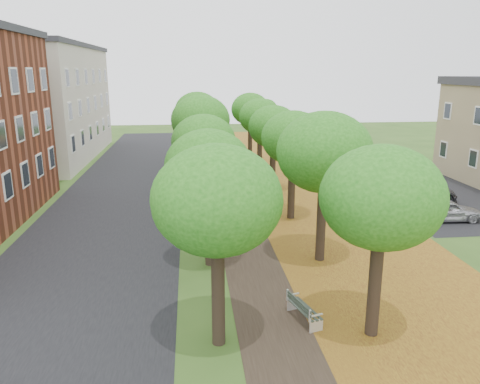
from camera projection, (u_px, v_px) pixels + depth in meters
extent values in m
plane|color=#2D4C19|center=(290.00, 338.00, 14.45)|extent=(120.00, 120.00, 0.00)
cube|color=black|center=(115.00, 208.00, 28.11)|extent=(8.00, 70.00, 0.01)
cube|color=black|center=(239.00, 204.00, 28.88)|extent=(3.20, 70.00, 0.01)
cube|color=olive|center=(318.00, 202.00, 29.40)|extent=(7.50, 70.00, 0.01)
cube|color=black|center=(438.00, 194.00, 31.23)|extent=(9.00, 16.00, 0.01)
cylinder|color=black|center=(218.00, 293.00, 13.80)|extent=(0.40, 0.40, 3.35)
ellipsoid|color=#1B5E13|center=(217.00, 199.00, 13.07)|extent=(3.70, 3.70, 3.15)
cylinder|color=black|center=(209.00, 227.00, 19.57)|extent=(0.40, 0.40, 3.35)
ellipsoid|color=#1B5E13|center=(208.00, 159.00, 18.85)|extent=(3.70, 3.70, 3.15)
cylinder|color=black|center=(205.00, 191.00, 25.35)|extent=(0.40, 0.40, 3.35)
ellipsoid|color=#1B5E13|center=(204.00, 139.00, 24.62)|extent=(3.70, 3.70, 3.15)
cylinder|color=black|center=(202.00, 169.00, 31.12)|extent=(0.40, 0.40, 3.35)
ellipsoid|color=#1B5E13|center=(201.00, 126.00, 30.39)|extent=(3.70, 3.70, 3.15)
cylinder|color=black|center=(200.00, 154.00, 36.89)|extent=(0.40, 0.40, 3.35)
ellipsoid|color=#1B5E13|center=(199.00, 117.00, 36.17)|extent=(3.70, 3.70, 3.15)
cylinder|color=black|center=(198.00, 142.00, 42.67)|extent=(0.40, 0.40, 3.35)
ellipsoid|color=#1B5E13|center=(197.00, 110.00, 41.94)|extent=(3.70, 3.70, 3.15)
cylinder|color=black|center=(375.00, 285.00, 14.29)|extent=(0.40, 0.40, 3.35)
ellipsoid|color=#1B5E13|center=(382.00, 194.00, 13.57)|extent=(3.70, 3.70, 3.15)
cylinder|color=black|center=(321.00, 223.00, 20.07)|extent=(0.40, 0.40, 3.35)
ellipsoid|color=#1B5E13|center=(324.00, 157.00, 19.34)|extent=(3.70, 3.70, 3.15)
cylinder|color=black|center=(291.00, 189.00, 25.84)|extent=(0.40, 0.40, 3.35)
ellipsoid|color=#1B5E13|center=(293.00, 137.00, 25.12)|extent=(3.70, 3.70, 3.15)
cylinder|color=black|center=(273.00, 167.00, 31.61)|extent=(0.40, 0.40, 3.35)
ellipsoid|color=#1B5E13|center=(273.00, 125.00, 30.89)|extent=(3.70, 3.70, 3.15)
cylinder|color=black|center=(260.00, 152.00, 37.39)|extent=(0.40, 0.40, 3.35)
ellipsoid|color=#1B5E13|center=(260.00, 116.00, 36.66)|extent=(3.70, 3.70, 3.15)
cylinder|color=black|center=(250.00, 141.00, 43.16)|extent=(0.40, 0.40, 3.35)
ellipsoid|color=#1B5E13|center=(250.00, 110.00, 42.44)|extent=(3.70, 3.70, 3.15)
cube|color=beige|center=(36.00, 104.00, 43.19)|extent=(10.00, 20.00, 10.00)
cube|color=#2D2D33|center=(30.00, 45.00, 41.88)|extent=(10.30, 20.30, 0.40)
cube|color=#28322A|center=(304.00, 309.00, 15.40)|extent=(0.86, 1.72, 0.04)
cube|color=#28322A|center=(298.00, 303.00, 15.25)|extent=(0.48, 1.62, 0.24)
cube|color=silver|center=(316.00, 326.00, 14.77)|extent=(0.46, 0.18, 0.42)
cube|color=silver|center=(293.00, 304.00, 16.14)|extent=(0.46, 0.18, 0.42)
cube|color=silver|center=(317.00, 315.00, 14.68)|extent=(0.42, 0.17, 0.04)
cube|color=silver|center=(294.00, 294.00, 16.04)|extent=(0.42, 0.17, 0.04)
imported|color=#AFAFB4|center=(447.00, 210.00, 25.63)|extent=(3.67, 1.58, 1.23)
imported|color=maroon|center=(417.00, 191.00, 29.28)|extent=(4.67, 3.26, 1.46)
imported|color=#37373C|center=(415.00, 191.00, 29.18)|extent=(5.19, 2.30, 1.48)
imported|color=white|center=(399.00, 182.00, 31.62)|extent=(5.15, 2.75, 1.37)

